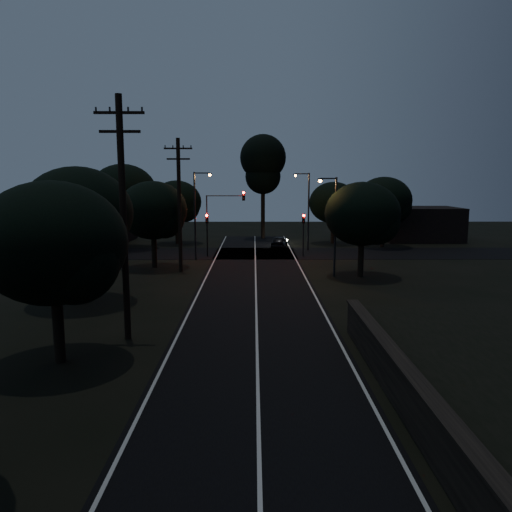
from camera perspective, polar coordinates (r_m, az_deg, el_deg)
name	(u,v)px	position (r m, az deg, el deg)	size (l,w,h in m)	color
road_surface	(256,274)	(39.19, -0.05, -2.02)	(60.00, 70.00, 0.03)	black
utility_pole_mid	(123,215)	(23.19, -14.94, 4.53)	(2.20, 0.30, 11.00)	black
utility_pole_far	(179,203)	(39.86, -8.76, 5.99)	(2.20, 0.30, 10.50)	black
tree_left_b	(57,247)	(20.90, -21.75, 1.00)	(5.75, 5.75, 7.31)	black
tree_left_c	(81,216)	(31.03, -19.37, 4.38)	(6.41, 6.41, 8.10)	black
tree_left_d	(155,212)	(42.15, -11.46, 4.96)	(5.69, 5.69, 7.22)	black
tree_far_nw	(178,203)	(57.98, -8.89, 6.02)	(5.71, 5.71, 7.23)	black
tree_far_w	(125,194)	(54.98, -14.70, 6.90)	(7.03, 7.03, 8.97)	black
tree_far_ne	(335,204)	(58.09, 9.04, 5.91)	(5.59, 5.59, 7.07)	black
tree_far_e	(386,202)	(56.18, 14.63, 6.03)	(6.01, 6.01, 7.63)	black
tree_right_a	(365,216)	(38.29, 12.37, 4.53)	(5.64, 5.64, 7.17)	black
tall_pine	(263,164)	(62.42, 0.81, 10.49)	(5.64, 5.64, 12.83)	black
building_left	(87,223)	(62.83, -18.72, 3.60)	(10.00, 8.00, 4.40)	black
building_right	(419,224)	(63.88, 18.16, 3.52)	(9.00, 7.00, 4.00)	black
signal_left	(207,227)	(47.79, -5.62, 3.31)	(0.28, 0.35, 4.10)	black
signal_right	(303,227)	(47.82, 5.44, 3.31)	(0.28, 0.35, 4.10)	black
signal_mast	(225,211)	(47.55, -3.61, 5.12)	(3.70, 0.35, 6.25)	black
streetlight_a	(197,209)	(45.76, -6.77, 5.31)	(1.66, 0.26, 8.00)	black
streetlight_b	(307,206)	(51.74, 5.82, 5.71)	(1.66, 0.26, 8.00)	black
streetlight_c	(333,220)	(37.97, 8.81, 4.14)	(1.46, 0.26, 7.50)	black
car	(279,242)	(53.87, 2.69, 1.60)	(1.51, 3.76, 1.28)	black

